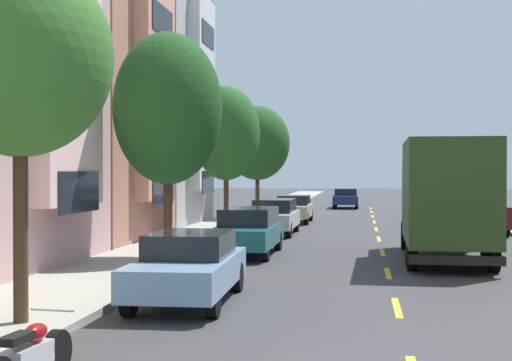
# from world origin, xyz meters

# --- Properties ---
(ground_plane) EXTENTS (160.00, 160.00, 0.00)m
(ground_plane) POSITION_xyz_m (0.00, 30.00, 0.00)
(ground_plane) COLOR #38383A
(sidewalk_left) EXTENTS (3.20, 120.00, 0.14)m
(sidewalk_left) POSITION_xyz_m (-7.10, 28.00, 0.07)
(sidewalk_left) COLOR #A39E93
(sidewalk_left) RESTS_ON ground_plane
(lane_centerline_dashes) EXTENTS (0.14, 47.20, 0.01)m
(lane_centerline_dashes) POSITION_xyz_m (0.00, 24.50, 0.00)
(lane_centerline_dashes) COLOR yellow
(lane_centerline_dashes) RESTS_ON ground_plane
(townhouse_fourth_dove_grey) EXTENTS (12.77, 8.20, 12.47)m
(townhouse_fourth_dove_grey) POSITION_xyz_m (-14.68, 27.81, 6.03)
(townhouse_fourth_dove_grey) COLOR #A8A8AD
(townhouse_fourth_dove_grey) RESTS_ON ground_plane
(street_tree_nearest) EXTENTS (3.14, 3.14, 6.18)m
(street_tree_nearest) POSITION_xyz_m (-6.40, 3.95, 4.61)
(street_tree_nearest) COLOR #47331E
(street_tree_nearest) RESTS_ON sidewalk_left
(street_tree_second) EXTENTS (3.24, 3.24, 6.70)m
(street_tree_second) POSITION_xyz_m (-6.40, 13.58, 4.56)
(street_tree_second) COLOR #47331E
(street_tree_second) RESTS_ON sidewalk_left
(street_tree_third) EXTENTS (2.89, 2.89, 6.19)m
(street_tree_third) POSITION_xyz_m (-6.40, 23.21, 4.31)
(street_tree_third) COLOR #47331E
(street_tree_third) RESTS_ON sidewalk_left
(street_tree_farthest) EXTENTS (3.59, 3.59, 6.19)m
(street_tree_farthest) POSITION_xyz_m (-6.40, 32.84, 4.26)
(street_tree_farthest) COLOR #47331E
(street_tree_farthest) RESTS_ON sidewalk_left
(delivery_box_truck) EXTENTS (2.58, 7.73, 3.58)m
(delivery_box_truck) POSITION_xyz_m (1.79, 14.96, 2.00)
(delivery_box_truck) COLOR #2D471E
(delivery_box_truck) RESTS_ON ground_plane
(parked_suv_forest) EXTENTS (1.99, 4.82, 1.93)m
(parked_suv_forest) POSITION_xyz_m (4.20, 38.88, 0.99)
(parked_suv_forest) COLOR #194C28
(parked_suv_forest) RESTS_ON ground_plane
(parked_suv_burgundy) EXTENTS (2.09, 4.85, 1.93)m
(parked_suv_burgundy) POSITION_xyz_m (4.42, 25.49, 0.99)
(parked_suv_burgundy) COLOR maroon
(parked_suv_burgundy) RESTS_ON ground_plane
(parked_wagon_silver) EXTENTS (1.86, 4.71, 1.50)m
(parked_wagon_silver) POSITION_xyz_m (-4.38, 23.58, 0.80)
(parked_wagon_silver) COLOR #B2B5BA
(parked_wagon_silver) RESTS_ON ground_plane
(parked_sedan_champagne) EXTENTS (1.82, 4.51, 1.43)m
(parked_sedan_champagne) POSITION_xyz_m (-4.21, 30.97, 0.75)
(parked_sedan_champagne) COLOR tan
(parked_sedan_champagne) RESTS_ON ground_plane
(parked_sedan_sky) EXTENTS (1.90, 4.54, 1.43)m
(parked_sedan_sky) POSITION_xyz_m (-4.22, 6.99, 0.75)
(parked_sedan_sky) COLOR #7A9EC6
(parked_sedan_sky) RESTS_ON ground_plane
(parked_wagon_teal) EXTENTS (1.86, 4.71, 1.50)m
(parked_wagon_teal) POSITION_xyz_m (-4.33, 15.78, 0.80)
(parked_wagon_teal) COLOR #195B60
(parked_wagon_teal) RESTS_ON ground_plane
(parked_suv_charcoal) EXTENTS (2.05, 4.84, 1.93)m
(parked_suv_charcoal) POSITION_xyz_m (4.31, 31.58, 0.99)
(parked_suv_charcoal) COLOR #333338
(parked_suv_charcoal) RESTS_ON ground_plane
(parked_wagon_white) EXTENTS (1.83, 4.71, 1.50)m
(parked_wagon_white) POSITION_xyz_m (4.48, 47.70, 0.80)
(parked_wagon_white) COLOR silver
(parked_wagon_white) RESTS_ON ground_plane
(moving_navy_sedan) EXTENTS (1.80, 4.50, 1.43)m
(moving_navy_sedan) POSITION_xyz_m (-1.80, 46.86, 0.75)
(moving_navy_sedan) COLOR navy
(moving_navy_sedan) RESTS_ON ground_plane
(parked_motorcycle) EXTENTS (0.62, 2.05, 0.90)m
(parked_motorcycle) POSITION_xyz_m (-4.75, 0.73, 0.41)
(parked_motorcycle) COLOR black
(parked_motorcycle) RESTS_ON ground_plane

